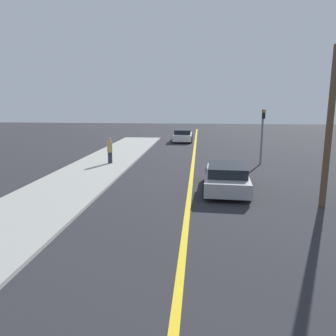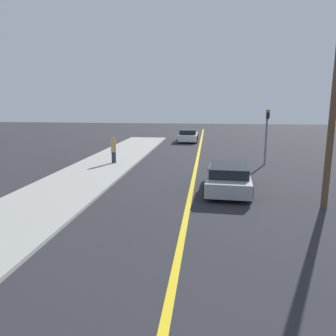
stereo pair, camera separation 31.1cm
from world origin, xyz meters
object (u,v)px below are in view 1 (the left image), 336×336
at_px(pedestrian_mid_group, 110,150).
at_px(traffic_light, 262,131).
at_px(utility_pole, 329,129).
at_px(car_near_right_lane, 227,177).
at_px(car_ahead_center, 183,135).

distance_m(pedestrian_mid_group, traffic_light, 9.60).
bearing_deg(utility_pole, traffic_light, 95.47).
bearing_deg(car_near_right_lane, traffic_light, 70.70).
xyz_separation_m(car_near_right_lane, utility_pole, (3.44, -2.09, 2.34)).
xyz_separation_m(car_ahead_center, pedestrian_mid_group, (-3.91, -12.84, 0.34)).
distance_m(car_ahead_center, utility_pole, 21.33).
bearing_deg(traffic_light, car_near_right_lane, -112.56).
relative_size(car_ahead_center, utility_pole, 0.74).
bearing_deg(utility_pole, pedestrian_mid_group, 144.29).
bearing_deg(pedestrian_mid_group, car_ahead_center, 73.07).
bearing_deg(utility_pole, car_ahead_center, 107.45).
xyz_separation_m(traffic_light, utility_pole, (0.81, -8.43, 0.79)).
xyz_separation_m(pedestrian_mid_group, utility_pole, (10.27, -7.38, 2.02)).
relative_size(car_near_right_lane, utility_pole, 0.78).
xyz_separation_m(car_ahead_center, utility_pole, (6.36, -20.23, 2.35)).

